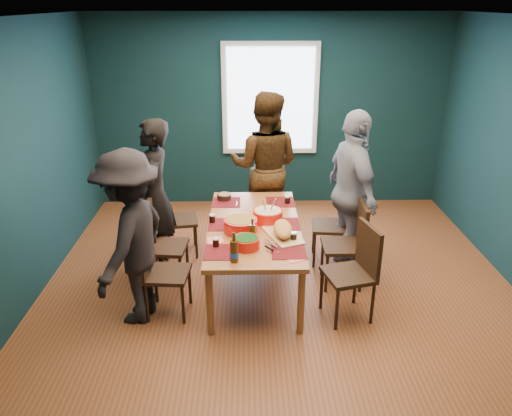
{
  "coord_description": "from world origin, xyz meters",
  "views": [
    {
      "loc": [
        -0.33,
        -4.55,
        2.84
      ],
      "look_at": [
        -0.24,
        0.13,
        0.88
      ],
      "focal_mm": 35.0,
      "sensor_mm": 36.0,
      "label": 1
    }
  ],
  "objects": [
    {
      "name": "person_near_left",
      "position": [
        -1.39,
        -0.46,
        0.83
      ],
      "size": [
        0.86,
        1.19,
        1.66
      ],
      "primitive_type": "imported",
      "rotation": [
        0.0,
        0.0,
        4.47
      ],
      "color": "black",
      "rests_on": "floor"
    },
    {
      "name": "cutting_board",
      "position": [
        0.01,
        -0.19,
        0.77
      ],
      "size": [
        0.41,
        0.64,
        0.14
      ],
      "rotation": [
        0.0,
        0.0,
        0.37
      ],
      "color": "tan",
      "rests_on": "dining_table"
    },
    {
      "name": "cola_glass_a",
      "position": [
        -0.63,
        -0.4,
        0.76
      ],
      "size": [
        0.06,
        0.06,
        0.09
      ],
      "color": "black",
      "rests_on": "dining_table"
    },
    {
      "name": "chair_left_near",
      "position": [
        -1.18,
        -0.41,
        0.52
      ],
      "size": [
        0.43,
        0.43,
        0.88
      ],
      "rotation": [
        0.0,
        0.0,
        -0.08
      ],
      "color": "black",
      "rests_on": "floor"
    },
    {
      "name": "cola_glass_d",
      "position": [
        -0.69,
        0.15,
        0.76
      ],
      "size": [
        0.07,
        0.07,
        0.09
      ],
      "color": "black",
      "rests_on": "dining_table"
    },
    {
      "name": "cola_glass_c",
      "position": [
        0.12,
        0.66,
        0.76
      ],
      "size": [
        0.06,
        0.06,
        0.09
      ],
      "color": "black",
      "rests_on": "dining_table"
    },
    {
      "name": "person_far_left",
      "position": [
        -1.34,
        0.53,
        0.85
      ],
      "size": [
        0.44,
        0.64,
        1.71
      ],
      "primitive_type": "imported",
      "rotation": [
        0.0,
        0.0,
        4.76
      ],
      "color": "black",
      "rests_on": "floor"
    },
    {
      "name": "chair_right_far",
      "position": [
        0.7,
        0.6,
        0.53
      ],
      "size": [
        0.45,
        0.45,
        0.91
      ],
      "rotation": [
        0.0,
        0.0,
        -0.1
      ],
      "color": "black",
      "rests_on": "floor"
    },
    {
      "name": "room",
      "position": [
        0.0,
        0.27,
        1.37
      ],
      "size": [
        5.01,
        5.01,
        2.71
      ],
      "color": "brown",
      "rests_on": "ground"
    },
    {
      "name": "person_back",
      "position": [
        -0.11,
        1.35,
        0.92
      ],
      "size": [
        1.02,
        0.86,
        1.85
      ],
      "primitive_type": "imported",
      "rotation": [
        0.0,
        0.0,
        2.94
      ],
      "color": "black",
      "rests_on": "floor"
    },
    {
      "name": "napkin_b",
      "position": [
        -0.64,
        -0.27,
        0.71
      ],
      "size": [
        0.18,
        0.18,
        0.0
      ],
      "primitive_type": "cube",
      "rotation": [
        0.0,
        0.0,
        0.16
      ],
      "color": "#FF6B6B",
      "rests_on": "dining_table"
    },
    {
      "name": "cola_glass_b",
      "position": [
        0.11,
        -0.29,
        0.76
      ],
      "size": [
        0.06,
        0.06,
        0.09
      ],
      "color": "black",
      "rests_on": "dining_table"
    },
    {
      "name": "chair_left_mid",
      "position": [
        -1.27,
        0.12,
        0.53
      ],
      "size": [
        0.45,
        0.45,
        0.92
      ],
      "rotation": [
        0.0,
        0.0,
        -0.08
      ],
      "color": "black",
      "rests_on": "floor"
    },
    {
      "name": "bowl_herbs",
      "position": [
        -0.34,
        -0.43,
        0.77
      ],
      "size": [
        0.25,
        0.25,
        0.11
      ],
      "color": "red",
      "rests_on": "dining_table"
    },
    {
      "name": "beer_bottle_a",
      "position": [
        -0.45,
        -0.69,
        0.81
      ],
      "size": [
        0.08,
        0.08,
        0.28
      ],
      "color": "#41270B",
      "rests_on": "dining_table"
    },
    {
      "name": "bowl_dumpling",
      "position": [
        -0.12,
        0.16,
        0.78
      ],
      "size": [
        0.31,
        0.31,
        0.29
      ],
      "color": "red",
      "rests_on": "dining_table"
    },
    {
      "name": "person_right",
      "position": [
        0.81,
        0.49,
        0.9
      ],
      "size": [
        0.66,
        1.13,
        1.8
      ],
      "primitive_type": "imported",
      "rotation": [
        0.0,
        0.0,
        1.79
      ],
      "color": "white",
      "rests_on": "floor"
    },
    {
      "name": "chair_right_mid",
      "position": [
        0.75,
        0.1,
        0.54
      ],
      "size": [
        0.42,
        0.42,
        0.92
      ],
      "rotation": [
        0.0,
        0.0,
        -0.01
      ],
      "color": "black",
      "rests_on": "floor"
    },
    {
      "name": "bowl_salad",
      "position": [
        -0.4,
        -0.07,
        0.78
      ],
      "size": [
        0.33,
        0.33,
        0.14
      ],
      "color": "red",
      "rests_on": "dining_table"
    },
    {
      "name": "dining_table",
      "position": [
        -0.26,
        0.09,
        0.64
      ],
      "size": [
        0.93,
        1.86,
        0.71
      ],
      "rotation": [
        0.0,
        0.0,
        -0.0
      ],
      "color": "#A96E32",
      "rests_on": "floor"
    },
    {
      "name": "napkin_c",
      "position": [
        0.09,
        -0.63,
        0.71
      ],
      "size": [
        0.21,
        0.21,
        0.0
      ],
      "primitive_type": "cube",
      "rotation": [
        0.0,
        0.0,
        0.42
      ],
      "color": "#FF6B6B",
      "rests_on": "dining_table"
    },
    {
      "name": "chair_left_far",
      "position": [
        -1.22,
        0.82,
        0.52
      ],
      "size": [
        0.46,
        0.46,
        0.9
      ],
      "rotation": [
        0.0,
        0.0,
        0.15
      ],
      "color": "black",
      "rests_on": "floor"
    },
    {
      "name": "napkin_a",
      "position": [
        0.09,
        0.08,
        0.71
      ],
      "size": [
        0.19,
        0.19,
        0.0
      ],
      "primitive_type": "cube",
      "rotation": [
        0.0,
        0.0,
        0.52
      ],
      "color": "#FF6B6B",
      "rests_on": "dining_table"
    },
    {
      "name": "chair_right_near",
      "position": [
        0.7,
        -0.48,
        0.54
      ],
      "size": [
        0.52,
        0.52,
        0.93
      ],
      "rotation": [
        0.0,
        0.0,
        0.26
      ],
      "color": "black",
      "rests_on": "floor"
    },
    {
      "name": "small_bowl",
      "position": [
        -0.6,
        0.79,
        0.74
      ],
      "size": [
        0.17,
        0.17,
        0.07
      ],
      "color": "black",
      "rests_on": "dining_table"
    },
    {
      "name": "beer_bottle_b",
      "position": [
        -0.28,
        -0.27,
        0.8
      ],
      "size": [
        0.06,
        0.06,
        0.23
      ],
      "color": "#41270B",
      "rests_on": "dining_table"
    }
  ]
}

